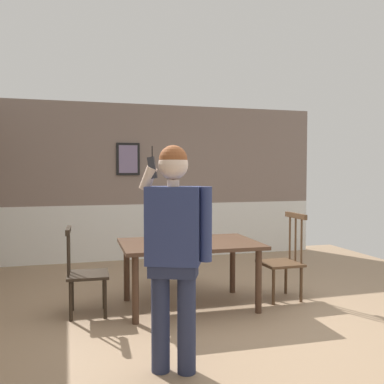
{
  "coord_description": "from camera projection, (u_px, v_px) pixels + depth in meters",
  "views": [
    {
      "loc": [
        -1.5,
        -4.03,
        1.52
      ],
      "look_at": [
        -0.47,
        -0.46,
        1.34
      ],
      "focal_mm": 40.52,
      "sensor_mm": 36.0,
      "label": 1
    }
  ],
  "objects": [
    {
      "name": "ground_plane",
      "position": [
        224.0,
        322.0,
        4.36
      ],
      "size": [
        7.44,
        7.44,
        0.0
      ],
      "primitive_type": "plane",
      "color": "#9E7F60"
    },
    {
      "name": "room_back_partition",
      "position": [
        156.0,
        185.0,
        7.54
      ],
      "size": [
        5.83,
        0.17,
        2.66
      ],
      "color": "gray",
      "rests_on": "ground_plane"
    },
    {
      "name": "dining_table",
      "position": [
        190.0,
        250.0,
        4.83
      ],
      "size": [
        1.54,
        1.04,
        0.73
      ],
      "rotation": [
        0.0,
        0.0,
        -0.03
      ],
      "color": "#4C3323",
      "rests_on": "ground_plane"
    },
    {
      "name": "chair_near_window",
      "position": [
        283.0,
        260.0,
        5.13
      ],
      "size": [
        0.45,
        0.45,
        1.02
      ],
      "rotation": [
        0.0,
        0.0,
        1.58
      ],
      "color": "#513823",
      "rests_on": "ground_plane"
    },
    {
      "name": "chair_by_doorway",
      "position": [
        173.0,
        252.0,
        5.7
      ],
      "size": [
        0.5,
        0.5,
        0.92
      ],
      "rotation": [
        0.0,
        0.0,
        3.09
      ],
      "color": "#513823",
      "rests_on": "ground_plane"
    },
    {
      "name": "chair_at_table_head",
      "position": [
        84.0,
        273.0,
        4.55
      ],
      "size": [
        0.45,
        0.45,
        0.93
      ],
      "rotation": [
        0.0,
        0.0,
        4.66
      ],
      "color": "#2D2319",
      "rests_on": "ground_plane"
    },
    {
      "name": "person_figure",
      "position": [
        174.0,
        242.0,
        3.23
      ],
      "size": [
        0.53,
        0.36,
        1.71
      ],
      "rotation": [
        0.0,
        0.0,
        2.74
      ],
      "color": "#282E49",
      "rests_on": "ground_plane"
    }
  ]
}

